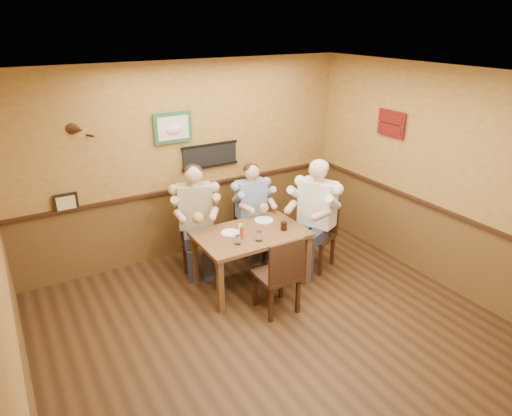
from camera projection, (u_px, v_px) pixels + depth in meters
The scene contains 17 objects.
room at pixel (287, 190), 4.63m from camera, with size 5.02×5.03×2.81m.
dining_table at pixel (251, 239), 5.90m from camera, with size 1.40×0.90×0.75m.
chair_back_left at pixel (197, 236), 6.40m from camera, with size 0.44×0.44×0.95m, color #341E10, non-canonical shape.
chair_back_right at pixel (251, 225), 6.83m from camera, with size 0.40×0.40×0.88m, color #341E10, non-canonical shape.
chair_right_end at pixel (316, 234), 6.39m from camera, with size 0.46×0.46×1.00m, color #341E10, non-canonical shape.
chair_near_side at pixel (277, 273), 5.41m from camera, with size 0.46×0.46×1.01m, color #341E10, non-canonical shape.
diner_tan_shirt at pixel (196, 223), 6.32m from camera, with size 0.63×0.63×1.36m, color tan, non-canonical shape.
diner_blue_polo at pixel (251, 213), 6.76m from camera, with size 0.58×0.58×1.25m, color #829BC4, non-canonical shape.
diner_white_elder at pixel (316, 221), 6.31m from camera, with size 0.66×0.66×1.42m, color silver, non-canonical shape.
water_glass_left at pixel (238, 240), 5.55m from camera, with size 0.08×0.08×0.11m, color white.
water_glass_mid at pixel (259, 236), 5.64m from camera, with size 0.08×0.08×0.12m, color white.
cola_tumbler at pixel (284, 226), 5.92m from camera, with size 0.08×0.08×0.11m, color black.
hot_sauce_bottle at pixel (242, 232), 5.68m from camera, with size 0.04×0.04×0.18m, color #B63613.
salt_shaker at pixel (240, 228), 5.89m from camera, with size 0.04×0.04×0.10m, color silver.
pepper_shaker at pixel (242, 232), 5.78m from camera, with size 0.04×0.04×0.10m, color black.
plate_far_left at pixel (230, 233), 5.84m from camera, with size 0.24×0.24×0.02m, color white.
plate_far_right at pixel (264, 220), 6.20m from camera, with size 0.26×0.26×0.02m, color white.
Camera 1 is at (-2.33, -3.41, 3.31)m, focal length 32.00 mm.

